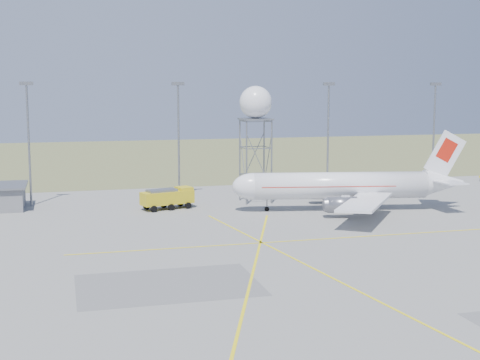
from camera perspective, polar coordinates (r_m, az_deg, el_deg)
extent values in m
plane|color=gray|center=(60.70, 15.62, -11.17)|extent=(400.00, 400.00, 0.00)
cube|color=#626E3C|center=(192.48, -6.04, 2.03)|extent=(400.00, 120.00, 0.03)
cylinder|color=slate|center=(115.67, -17.57, 2.80)|extent=(0.36, 0.36, 20.00)
cube|color=slate|center=(115.28, -17.78, 7.86)|extent=(2.20, 0.50, 0.60)
cylinder|color=slate|center=(117.23, -5.26, 3.20)|extent=(0.36, 0.36, 20.00)
cube|color=slate|center=(116.85, -5.32, 8.19)|extent=(2.20, 0.50, 0.60)
cylinder|color=slate|center=(125.04, 7.51, 3.46)|extent=(0.36, 0.36, 20.00)
cube|color=slate|center=(124.68, 7.60, 8.13)|extent=(2.20, 0.50, 0.60)
cylinder|color=slate|center=(134.99, 16.19, 3.53)|extent=(0.36, 0.36, 20.00)
cube|color=slate|center=(134.65, 16.36, 7.86)|extent=(2.20, 0.50, 0.60)
cylinder|color=black|center=(149.10, 19.80, 0.05)|extent=(0.10, 0.10, 0.80)
cylinder|color=white|center=(107.68, 8.52, -0.46)|extent=(27.98, 9.31, 4.26)
ellipsoid|color=white|center=(105.48, 1.17, -0.55)|extent=(7.48, 5.44, 4.26)
cube|color=black|center=(105.27, 0.48, -0.21)|extent=(2.02, 2.60, 1.04)
cone|color=white|center=(112.65, 17.00, -0.19)|extent=(7.06, 5.37, 4.26)
cube|color=white|center=(112.13, 17.09, 2.07)|extent=(6.76, 1.58, 8.01)
cube|color=red|center=(112.14, 17.21, 2.45)|extent=(3.67, 1.03, 4.11)
cube|color=white|center=(115.54, 16.15, 0.31)|extent=(4.43, 6.38, 0.19)
cube|color=white|center=(109.24, 17.39, -0.17)|extent=(4.43, 6.38, 0.19)
cube|color=white|center=(117.43, 8.23, -0.29)|extent=(9.43, 17.77, 0.38)
cube|color=white|center=(99.05, 10.63, -1.86)|extent=(14.27, 16.71, 0.38)
cylinder|color=slate|center=(113.72, 7.29, -1.02)|extent=(4.85, 3.23, 2.45)
cylinder|color=slate|center=(101.83, 8.68, -2.09)|extent=(4.85, 3.23, 2.45)
cube|color=red|center=(107.22, 7.41, -0.42)|extent=(21.71, 8.16, 0.13)
cylinder|color=black|center=(106.28, 2.31, -2.44)|extent=(0.87, 0.87, 0.96)
cube|color=black|center=(108.74, 9.58, -2.30)|extent=(2.23, 6.47, 0.96)
cylinder|color=slate|center=(108.66, 9.58, -2.06)|extent=(0.30, 0.30, 1.92)
cylinder|color=slate|center=(111.44, 0.57, 1.50)|extent=(0.26, 0.26, 14.23)
cylinder|color=slate|center=(112.69, 2.71, 1.56)|extent=(0.26, 0.26, 14.23)
cylinder|color=slate|center=(116.84, 2.06, 1.79)|extent=(0.26, 0.26, 14.23)
cylinder|color=slate|center=(115.64, -0.02, 1.73)|extent=(0.26, 0.26, 14.23)
cube|color=slate|center=(113.58, 1.34, 5.22)|extent=(4.98, 4.98, 0.27)
sphere|color=white|center=(113.48, 1.35, 6.66)|extent=(5.47, 5.47, 5.47)
cube|color=gold|center=(108.63, -6.23, -1.50)|extent=(8.96, 5.10, 2.08)
cube|color=gold|center=(109.79, -4.80, -0.93)|extent=(2.92, 3.17, 1.32)
cube|color=black|center=(110.07, -4.50, -0.85)|extent=(0.78, 2.39, 0.95)
cube|color=slate|center=(108.05, -6.69, -0.89)|extent=(5.17, 3.50, 0.38)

